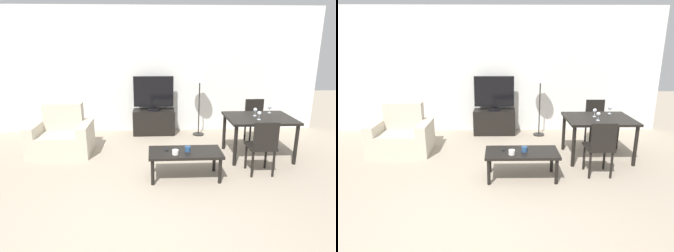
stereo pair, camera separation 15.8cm
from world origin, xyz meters
TOP-DOWN VIEW (x-y plane):
  - ground_plane at (0.00, 0.00)m, footprint 18.00×18.00m
  - wall_back at (0.00, 3.86)m, footprint 7.81×0.06m
  - armchair at (-1.46, 2.49)m, footprint 1.07×0.74m
  - tv_stand at (0.22, 3.57)m, footprint 0.90×0.44m
  - tv at (0.22, 3.56)m, footprint 0.85×0.30m
  - coffee_table at (0.68, 1.34)m, footprint 1.08×0.53m
  - dining_table at (2.05, 2.14)m, footprint 1.13×0.91m
  - dining_chair_near at (1.85, 1.39)m, footprint 0.40×0.40m
  - dining_chair_far at (2.25, 2.90)m, footprint 0.40×0.40m
  - floor_lamp at (1.19, 3.42)m, footprint 0.39×0.39m
  - remote_primary at (0.41, 1.43)m, footprint 0.04×0.15m
  - cup_white_near at (0.52, 1.22)m, footprint 0.09×0.09m
  - cup_colored_far at (0.71, 1.33)m, footprint 0.09×0.09m
  - wine_glass_left at (1.99, 2.21)m, footprint 0.07×0.07m
  - wine_glass_center at (2.33, 2.42)m, footprint 0.07×0.07m
  - wine_glass_right at (1.98, 1.96)m, footprint 0.07×0.07m

SIDE VIEW (x-z plane):
  - ground_plane at x=0.00m, z-range 0.00..0.00m
  - tv_stand at x=0.22m, z-range 0.00..0.53m
  - armchair at x=-1.46m, z-range -0.14..0.74m
  - coffee_table at x=0.68m, z-range 0.16..0.59m
  - remote_primary at x=0.41m, z-range 0.42..0.44m
  - cup_white_near at x=0.52m, z-range 0.42..0.49m
  - cup_colored_far at x=0.71m, z-range 0.42..0.50m
  - dining_chair_near at x=1.85m, z-range 0.06..0.92m
  - dining_chair_far at x=2.25m, z-range 0.06..0.92m
  - dining_table at x=2.05m, z-range 0.27..0.99m
  - wine_glass_left at x=1.99m, z-range 0.75..0.90m
  - wine_glass_center at x=2.33m, z-range 0.75..0.90m
  - wine_glass_right at x=1.98m, z-range 0.75..0.90m
  - tv at x=0.22m, z-range 0.54..1.27m
  - floor_lamp at x=1.19m, z-range 0.54..2.02m
  - wall_back at x=0.00m, z-range 0.00..2.70m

